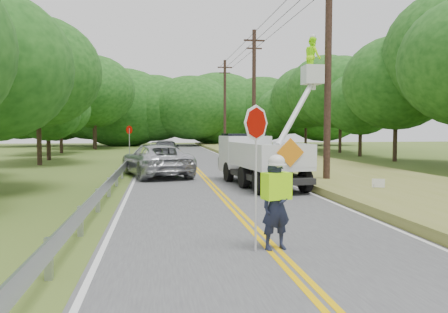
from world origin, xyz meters
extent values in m
plane|color=#40581F|center=(0.00, 0.00, 0.00)|extent=(140.00, 140.00, 0.00)
cube|color=#434345|center=(0.00, 14.00, 0.01)|extent=(7.20, 96.00, 0.02)
cube|color=#F1B300|center=(-0.10, 14.00, 0.02)|extent=(0.12, 96.00, 0.00)
cube|color=#F1B300|center=(0.10, 14.00, 0.02)|extent=(0.12, 96.00, 0.00)
cube|color=silver|center=(-3.45, 14.00, 0.02)|extent=(0.12, 96.00, 0.00)
cube|color=silver|center=(3.45, 14.00, 0.02)|extent=(0.12, 96.00, 0.00)
cube|color=#9DA2A6|center=(-4.10, -2.00, 0.35)|extent=(0.12, 0.14, 0.70)
cube|color=#9DA2A6|center=(-4.10, 1.00, 0.35)|extent=(0.12, 0.14, 0.70)
cube|color=#9DA2A6|center=(-4.10, 4.00, 0.35)|extent=(0.12, 0.14, 0.70)
cube|color=#9DA2A6|center=(-4.10, 7.00, 0.35)|extent=(0.12, 0.14, 0.70)
cube|color=#9DA2A6|center=(-4.10, 10.00, 0.35)|extent=(0.12, 0.14, 0.70)
cube|color=#9DA2A6|center=(-4.10, 13.00, 0.35)|extent=(0.12, 0.14, 0.70)
cube|color=#9DA2A6|center=(-4.10, 16.00, 0.35)|extent=(0.12, 0.14, 0.70)
cube|color=#9DA2A6|center=(-4.10, 19.00, 0.35)|extent=(0.12, 0.14, 0.70)
cube|color=#9DA2A6|center=(-4.10, 22.00, 0.35)|extent=(0.12, 0.14, 0.70)
cube|color=#9DA2A6|center=(-4.10, 25.00, 0.35)|extent=(0.12, 0.14, 0.70)
cube|color=#9DA2A6|center=(-4.10, 28.00, 0.35)|extent=(0.12, 0.14, 0.70)
cube|color=#9DA2A6|center=(-4.10, 31.00, 0.35)|extent=(0.12, 0.14, 0.70)
cube|color=#9DA2A6|center=(-4.10, 34.00, 0.35)|extent=(0.12, 0.14, 0.70)
cube|color=#9DA2A6|center=(-4.10, 37.00, 0.35)|extent=(0.12, 0.14, 0.70)
cube|color=#9DA2A6|center=(-4.00, 15.00, 0.60)|extent=(0.05, 48.00, 0.34)
cylinder|color=black|center=(5.00, 9.00, 5.00)|extent=(0.30, 0.30, 10.00)
cylinder|color=black|center=(5.00, 24.00, 5.00)|extent=(0.30, 0.30, 10.00)
cube|color=black|center=(5.00, 24.00, 9.20)|extent=(1.60, 0.12, 0.12)
cube|color=black|center=(5.00, 24.00, 8.60)|extent=(1.20, 0.10, 0.10)
cylinder|color=black|center=(5.00, 39.00, 5.00)|extent=(0.30, 0.30, 10.00)
cube|color=black|center=(5.00, 39.00, 9.20)|extent=(1.60, 0.12, 0.12)
cube|color=black|center=(5.00, 39.00, 8.60)|extent=(1.20, 0.10, 0.10)
cylinder|color=black|center=(4.30, 17.50, 9.10)|extent=(0.03, 43.00, 0.03)
cylinder|color=black|center=(5.00, 17.50, 9.10)|extent=(0.03, 43.00, 0.03)
cylinder|color=black|center=(5.70, 17.50, 9.10)|extent=(0.03, 43.00, 0.03)
cube|color=olive|center=(7.10, 14.00, 0.15)|extent=(7.00, 96.00, 0.30)
cylinder|color=#332319|center=(-10.34, 22.24, 1.83)|extent=(0.32, 0.32, 3.66)
ellipsoid|color=#143E11|center=(-10.34, 22.24, 6.31)|extent=(8.55, 8.55, 7.52)
cylinder|color=#332319|center=(-10.89, 27.20, 1.10)|extent=(0.32, 0.32, 2.19)
ellipsoid|color=#143E11|center=(-10.89, 27.20, 3.77)|extent=(5.11, 5.11, 4.50)
cylinder|color=#332319|center=(-12.38, 33.51, 1.25)|extent=(0.32, 0.32, 2.51)
ellipsoid|color=#143E11|center=(-12.38, 33.51, 4.32)|extent=(5.86, 5.86, 5.15)
cylinder|color=#332319|center=(-12.06, 37.53, 1.29)|extent=(0.32, 0.32, 2.58)
ellipsoid|color=#143E11|center=(-12.06, 37.53, 4.44)|extent=(6.02, 6.02, 5.29)
cylinder|color=#332319|center=(-9.80, 45.84, 2.05)|extent=(0.32, 0.32, 4.10)
ellipsoid|color=#143E11|center=(-9.80, 45.84, 7.06)|extent=(9.56, 9.56, 8.42)
cylinder|color=#332319|center=(-10.25, 47.86, 1.82)|extent=(0.32, 0.32, 3.63)
ellipsoid|color=#143E11|center=(-10.25, 47.86, 6.26)|extent=(8.47, 8.47, 7.46)
cylinder|color=#332319|center=(15.50, 21.87, 1.72)|extent=(0.32, 0.32, 3.45)
ellipsoid|color=#143E11|center=(15.50, 21.87, 5.93)|extent=(8.04, 8.04, 7.08)
cylinder|color=#332319|center=(15.67, 28.11, 1.38)|extent=(0.32, 0.32, 2.76)
ellipsoid|color=#143E11|center=(15.67, 28.11, 4.76)|extent=(6.45, 6.45, 5.68)
cylinder|color=#332319|center=(16.29, 34.01, 1.80)|extent=(0.32, 0.32, 3.61)
ellipsoid|color=#143E11|center=(16.29, 34.01, 6.21)|extent=(8.42, 8.42, 7.41)
cylinder|color=#332319|center=(16.21, 37.55, 1.92)|extent=(0.32, 0.32, 3.85)
ellipsoid|color=#143E11|center=(16.21, 37.55, 6.63)|extent=(8.98, 8.98, 7.90)
cylinder|color=#332319|center=(15.54, 42.61, 1.83)|extent=(0.32, 0.32, 3.66)
ellipsoid|color=#143E11|center=(15.54, 42.61, 6.30)|extent=(8.53, 8.53, 7.51)
cylinder|color=#332319|center=(13.35, 46.00, 1.40)|extent=(0.32, 0.32, 2.80)
ellipsoid|color=#143E11|center=(13.35, 46.00, 4.83)|extent=(6.54, 6.54, 5.76)
ellipsoid|color=#143E11|center=(-21.00, 55.26, 5.50)|extent=(11.93, 8.94, 8.94)
ellipsoid|color=#143E11|center=(-17.04, 57.94, 5.50)|extent=(12.78, 9.58, 9.58)
ellipsoid|color=#143E11|center=(-12.14, 57.28, 5.50)|extent=(12.18, 9.13, 9.13)
ellipsoid|color=#143E11|center=(-7.32, 56.41, 5.50)|extent=(15.21, 11.41, 11.41)
ellipsoid|color=#143E11|center=(-2.99, 56.15, 5.50)|extent=(12.86, 9.64, 9.64)
ellipsoid|color=#143E11|center=(2.46, 54.40, 5.50)|extent=(12.24, 9.18, 9.18)
ellipsoid|color=#143E11|center=(7.06, 57.79, 5.50)|extent=(14.78, 11.09, 11.09)
ellipsoid|color=#143E11|center=(13.51, 56.98, 5.50)|extent=(13.09, 9.82, 9.82)
ellipsoid|color=#143E11|center=(17.44, 56.09, 5.50)|extent=(10.23, 7.67, 7.67)
ellipsoid|color=#143E11|center=(22.13, 54.07, 5.50)|extent=(13.06, 9.80, 9.80)
imported|color=#191E33|center=(0.06, -0.83, 0.92)|extent=(0.75, 0.60, 1.80)
cube|color=#A4FF09|center=(0.06, -0.83, 1.33)|extent=(0.62, 0.48, 0.55)
ellipsoid|color=silver|center=(0.06, -0.83, 1.83)|extent=(0.34, 0.34, 0.27)
cylinder|color=#B7B7B7|center=(-0.39, -0.91, 1.28)|extent=(0.04, 0.04, 2.52)
cylinder|color=#900600|center=(-0.39, -0.91, 2.60)|extent=(0.58, 0.47, 0.72)
cylinder|color=black|center=(1.43, 6.65, 0.47)|extent=(0.39, 0.93, 0.90)
cylinder|color=black|center=(3.30, 6.87, 0.47)|extent=(0.39, 0.93, 0.90)
cylinder|color=black|center=(1.21, 8.52, 0.47)|extent=(0.39, 0.93, 0.90)
cylinder|color=black|center=(3.08, 8.74, 0.47)|extent=(0.39, 0.93, 0.90)
cylinder|color=black|center=(0.94, 10.86, 0.47)|extent=(0.39, 0.93, 0.90)
cylinder|color=black|center=(2.80, 11.08, 0.47)|extent=(0.39, 0.93, 0.90)
cube|color=black|center=(2.11, 8.91, 0.54)|extent=(2.67, 6.21, 0.24)
cube|color=silver|center=(2.19, 8.26, 1.01)|extent=(2.66, 4.55, 0.21)
cube|color=silver|center=(1.13, 8.13, 1.48)|extent=(0.56, 4.31, 0.85)
cube|color=silver|center=(3.25, 8.38, 1.48)|extent=(0.56, 4.31, 0.85)
cube|color=silver|center=(2.44, 6.13, 1.48)|extent=(2.16, 0.31, 0.85)
cube|color=silver|center=(1.81, 11.44, 1.29)|extent=(2.31, 2.02, 1.69)
cube|color=black|center=(1.79, 11.62, 1.90)|extent=(2.01, 1.44, 0.71)
cube|color=silver|center=(2.31, 7.23, 1.48)|extent=(0.94, 0.94, 0.75)
cube|color=silver|center=(4.30, 9.00, 4.80)|extent=(0.80, 0.80, 0.80)
imported|color=#A4FF09|center=(4.30, 9.00, 5.58)|extent=(0.62, 0.80, 1.65)
cube|color=orange|center=(2.45, 6.06, 1.62)|extent=(1.06, 0.16, 1.06)
imported|color=#B7B9BE|center=(-2.43, 13.79, 0.84)|extent=(4.13, 6.37, 1.63)
imported|color=#3E4145|center=(-1.69, 27.13, 0.78)|extent=(2.57, 5.37, 1.51)
cylinder|color=#9DA2A6|center=(-4.23, 21.10, 1.26)|extent=(0.06, 0.06, 2.52)
cylinder|color=#900600|center=(-4.23, 21.10, 2.41)|extent=(0.42, 0.43, 0.57)
cube|color=white|center=(5.67, 5.64, 0.49)|extent=(0.42, 0.21, 0.31)
cylinder|color=#9DA2A6|center=(5.49, 5.64, 0.22)|extent=(0.02, 0.02, 0.45)
cylinder|color=#9DA2A6|center=(5.85, 5.64, 0.22)|extent=(0.02, 0.02, 0.45)
camera|label=1|loc=(-2.30, -9.50, 2.48)|focal=35.56mm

